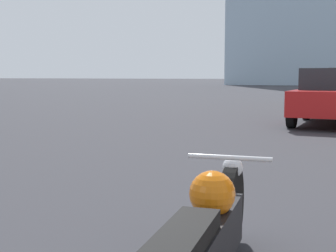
# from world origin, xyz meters

# --- Properties ---
(motorcycle) EXTENTS (0.62, 2.72, 0.76)m
(motorcycle) POSITION_xyz_m (3.10, 3.86, 0.38)
(motorcycle) COLOR black
(motorcycle) RESTS_ON ground_plane
(parked_car_red) EXTENTS (2.08, 4.18, 1.53)m
(parked_car_red) POSITION_xyz_m (3.17, 14.91, 0.78)
(parked_car_red) COLOR red
(parked_car_red) RESTS_ON ground_plane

